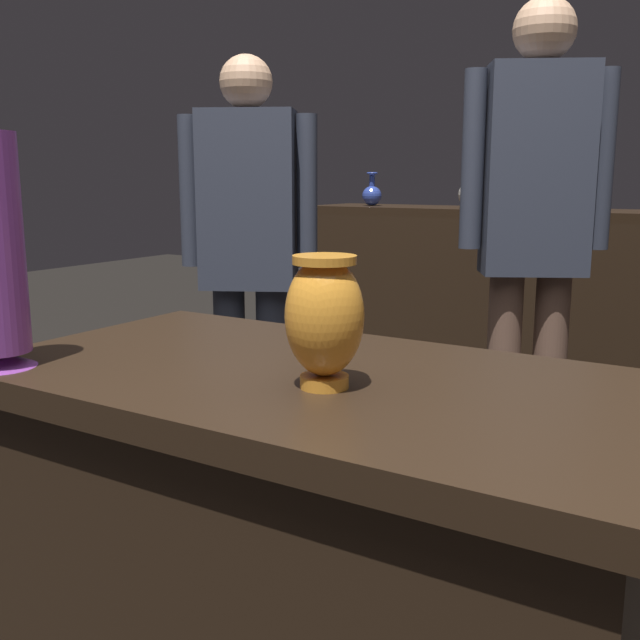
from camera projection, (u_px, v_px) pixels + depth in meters
display_plinth at (316, 584)px, 1.33m from camera, size 1.20×0.64×0.80m
back_display_shelf at (588, 327)px, 3.15m from camera, size 2.60×0.40×0.99m
vase_centerpiece at (324, 317)px, 1.14m from camera, size 0.12×0.12×0.21m
shelf_vase_far_left at (372, 194)px, 3.55m from camera, size 0.09×0.09×0.16m
shelf_vase_left at (472, 192)px, 3.25m from camera, size 0.12×0.12×0.24m
shelf_vase_center at (597, 193)px, 3.02m from camera, size 0.11×0.11×0.24m
visitor_center_back at (534, 224)px, 2.33m from camera, size 0.42×0.31×1.66m
visitor_near_left at (249, 248)px, 2.51m from camera, size 0.43×0.31×1.52m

